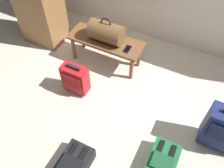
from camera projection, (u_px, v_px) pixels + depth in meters
ground_plane at (112, 113)px, 2.87m from camera, size 6.60×6.60×0.00m
bench at (106, 43)px, 3.15m from camera, size 1.00×0.36×0.41m
duffel_bag_brown at (106, 32)px, 2.99m from camera, size 0.44×0.26×0.34m
cell_phone at (127, 49)px, 2.98m from camera, size 0.07×0.14×0.01m
suitcase_small_red at (75, 79)px, 2.90m from camera, size 0.32×0.18×0.46m
backpack_dark at (75, 163)px, 2.40m from camera, size 0.28×0.38×0.21m
backpack_green at (163, 160)px, 2.41m from camera, size 0.28×0.38×0.21m
side_cabinet at (40, 7)px, 3.31m from camera, size 0.56×0.44×1.10m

